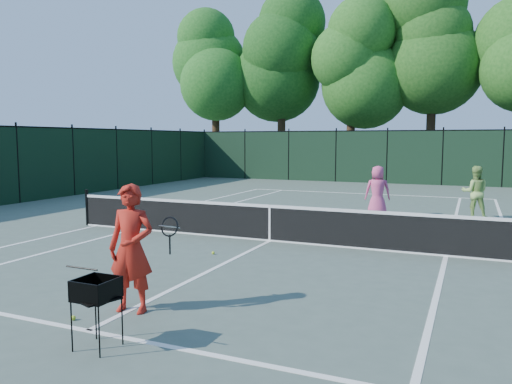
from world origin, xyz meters
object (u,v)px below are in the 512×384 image
at_px(player_pink, 378,191).
at_px(loose_ball_near_cart, 73,318).
at_px(coach, 131,248).
at_px(ball_hopper, 96,290).
at_px(loose_ball_midcourt, 213,253).
at_px(player_green, 475,192).

relative_size(player_pink, loose_ball_near_cart, 24.59).
distance_m(coach, loose_ball_near_cart, 1.23).
bearing_deg(ball_hopper, loose_ball_midcourt, 121.95).
xyz_separation_m(coach, loose_ball_near_cart, (-0.53, -0.64, -0.91)).
distance_m(coach, ball_hopper, 1.33).
bearing_deg(coach, ball_hopper, -80.54).
relative_size(player_pink, ball_hopper, 1.93).
bearing_deg(player_green, player_pink, 9.67).
distance_m(player_green, loose_ball_near_cart, 13.29).
relative_size(coach, loose_ball_midcourt, 27.67).
bearing_deg(player_pink, player_green, -174.44).
relative_size(player_green, loose_ball_midcourt, 24.75).
relative_size(player_pink, player_green, 0.99).
height_order(player_green, loose_ball_near_cart, player_green).
distance_m(player_pink, player_green, 3.07).
height_order(player_green, loose_ball_midcourt, player_green).
distance_m(player_pink, loose_ball_midcourt, 7.40).
bearing_deg(loose_ball_midcourt, player_pink, 71.50).
height_order(ball_hopper, loose_ball_midcourt, ball_hopper).
bearing_deg(loose_ball_near_cart, coach, 50.15).
distance_m(coach, player_pink, 10.80).
bearing_deg(player_green, loose_ball_near_cart, 59.45).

